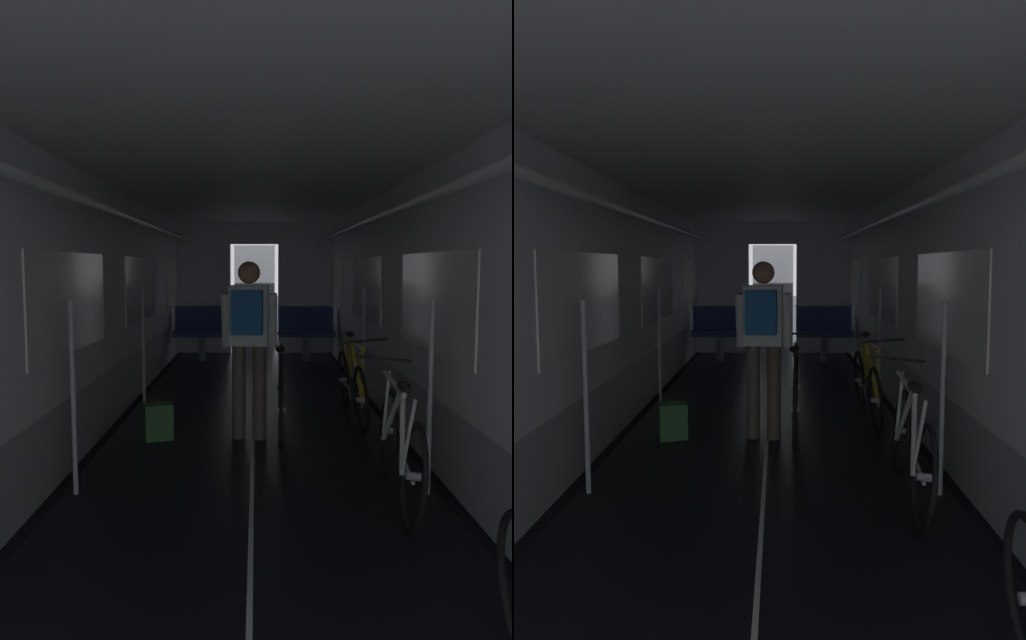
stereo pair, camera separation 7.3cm
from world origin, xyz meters
TOP-DOWN VIEW (x-y plane):
  - train_car_shell at (-0.00, 3.60)m, footprint 3.14×12.34m
  - bench_seat_far_left at (-0.90, 8.07)m, footprint 0.98×0.51m
  - bench_seat_far_right at (0.90, 8.07)m, footprint 0.98×0.51m
  - bicycle_yellow at (1.06, 4.16)m, footprint 0.44×1.69m
  - bicycle_white at (1.04, 2.05)m, footprint 0.44×1.69m
  - person_cyclist_aisle at (-0.04, 3.45)m, footprint 0.55×0.40m
  - bicycle_black_in_aisle at (0.28, 3.72)m, footprint 0.44×1.69m
  - backpack_on_floor at (-0.90, 3.45)m, footprint 0.31×0.27m

SIDE VIEW (x-z plane):
  - backpack_on_floor at x=-0.90m, z-range 0.00..0.34m
  - bicycle_white at x=1.04m, z-range -0.09..0.86m
  - bicycle_yellow at x=1.06m, z-range -0.09..0.86m
  - bicycle_black_in_aisle at x=0.28m, z-range -0.08..0.85m
  - bench_seat_far_left at x=-0.90m, z-range 0.09..1.04m
  - bench_seat_far_right at x=0.90m, z-range 0.09..1.04m
  - person_cyclist_aisle at x=-0.04m, z-range 0.17..1.86m
  - train_car_shell at x=0.00m, z-range 0.41..2.98m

